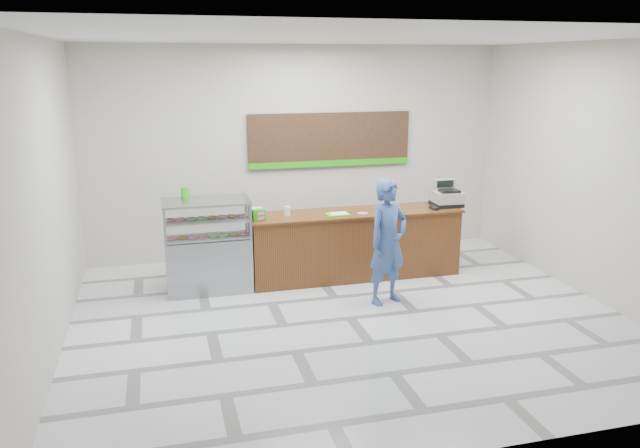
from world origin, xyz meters
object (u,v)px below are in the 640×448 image
object	(u,v)px
display_case	(208,245)
serving_tray	(338,214)
sales_counter	(355,244)
customer	(388,242)
cash_register	(446,196)

from	to	relation	value
display_case	serving_tray	world-z (taller)	display_case
sales_counter	customer	xyz separation A→B (m)	(0.10, -1.12, 0.34)
display_case	customer	bearing A→B (deg)	-25.78
display_case	customer	distance (m)	2.59
sales_counter	cash_register	bearing A→B (deg)	0.69
sales_counter	serving_tray	distance (m)	0.62
cash_register	customer	bearing A→B (deg)	-138.49
sales_counter	serving_tray	world-z (taller)	serving_tray
sales_counter	display_case	world-z (taller)	display_case
display_case	serving_tray	size ratio (longest dim) A/B	3.85
display_case	cash_register	xyz separation A→B (m)	(3.72, 0.02, 0.50)
display_case	cash_register	bearing A→B (deg)	0.28
serving_tray	customer	xyz separation A→B (m)	(0.42, -0.99, -0.18)
sales_counter	cash_register	xyz separation A→B (m)	(1.50, 0.02, 0.66)
sales_counter	cash_register	size ratio (longest dim) A/B	7.10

